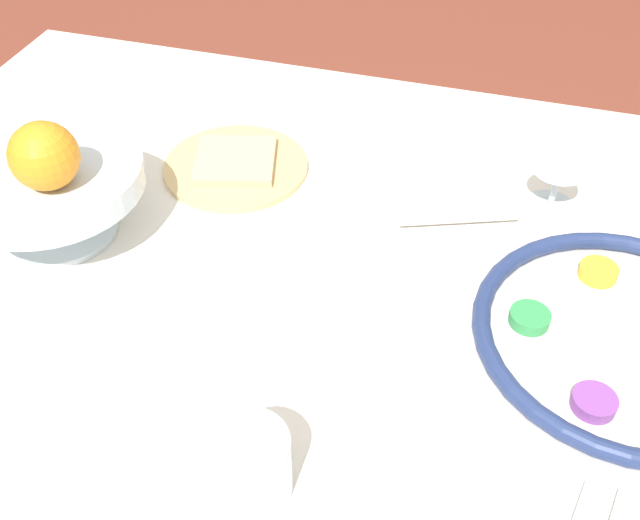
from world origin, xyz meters
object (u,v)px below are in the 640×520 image
Objects in this scene: seder_plate at (626,339)px; napkin_roll at (457,205)px; wine_glass at (564,154)px; bread_plate at (236,165)px; fruit_stand at (48,183)px; cup_near at (250,466)px; orange_fruit at (44,156)px.

napkin_roll is at bearing -38.79° from seder_plate.
wine_glass is at bearing -152.82° from napkin_roll.
wine_glass is 0.60× the size of bread_plate.
cup_near is (-0.35, 0.27, -0.04)m from fruit_stand.
seder_plate is at bearing 141.21° from napkin_roll.
napkin_roll is (0.21, -0.17, 0.01)m from seder_plate.
cup_near reaches higher than seder_plate.
orange_fruit reaches higher than wine_glass.
wine_glass is at bearing -175.07° from bread_plate.
seder_plate is at bearing 179.97° from fruit_stand.
orange_fruit is (0.56, 0.25, 0.05)m from wine_glass.
wine_glass is at bearing -159.04° from fruit_stand.
fruit_stand is 0.45m from cup_near.
napkin_roll is (-0.31, 0.02, 0.02)m from bread_plate.
bread_plate is at bearing -20.00° from seder_plate.
napkin_roll is at bearing 27.18° from wine_glass.
bread_plate is at bearing -4.10° from napkin_roll.
orange_fruit is 0.39× the size of bread_plate.
wine_glass is 0.63m from fruit_stand.
orange_fruit is at bearing 24.22° from wine_glass.
bread_plate is at bearing -66.99° from cup_near.
wine_glass is 0.55m from cup_near.
seder_plate is 0.68m from fruit_stand.
napkin_roll is 2.15× the size of cup_near.
fruit_stand is 2.94× the size of orange_fruit.
cup_near is at bearing 39.75° from seder_plate.
seder_plate is at bearing -140.25° from cup_near.
napkin_roll is (-0.47, -0.16, -0.05)m from fruit_stand.
seder_plate is at bearing -177.71° from orange_fruit.
fruit_stand is 0.26m from bread_plate.
wine_glass is 0.14m from napkin_roll.
seder_plate is 0.25m from wine_glass.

